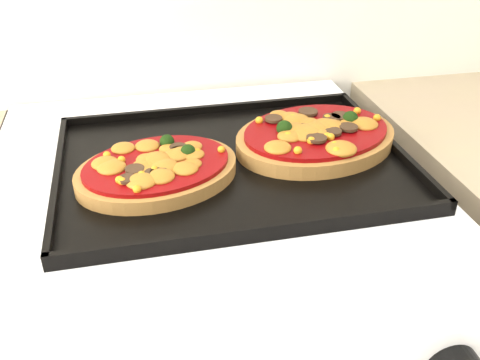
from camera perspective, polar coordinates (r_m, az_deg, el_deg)
name	(u,v)px	position (r m, az deg, el deg)	size (l,w,h in m)	color
baking_tray	(232,160)	(0.73, -0.83, 2.12)	(0.47, 0.35, 0.02)	black
pizza_left	(157,168)	(0.69, -8.85, 1.30)	(0.21, 0.16, 0.03)	#9E6C36
pizza_right	(316,135)	(0.77, 8.09, 4.78)	(0.24, 0.18, 0.04)	#9E6C36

